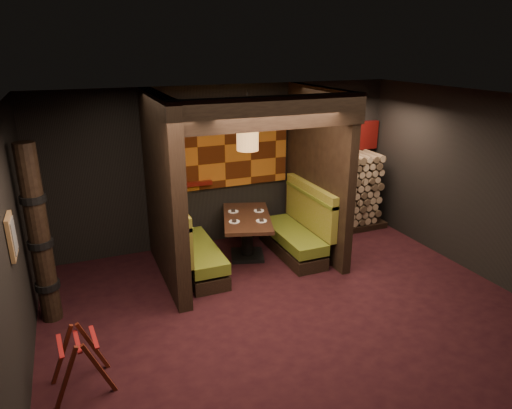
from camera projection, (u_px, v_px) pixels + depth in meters
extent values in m
cube|color=black|center=(292.00, 312.00, 6.30)|extent=(6.50, 5.50, 0.02)
cube|color=black|center=(298.00, 101.00, 5.35)|extent=(6.50, 5.50, 0.02)
cube|color=black|center=(225.00, 165.00, 8.23)|extent=(6.50, 0.02, 2.85)
cube|color=black|center=(463.00, 335.00, 3.41)|extent=(6.50, 0.02, 2.85)
cube|color=black|center=(9.00, 258.00, 4.65)|extent=(0.02, 5.50, 2.85)
cube|color=black|center=(484.00, 187.00, 7.00)|extent=(0.02, 5.50, 2.85)
cube|color=black|center=(163.00, 191.00, 6.77)|extent=(0.20, 2.20, 2.85)
cube|color=black|center=(317.00, 173.00, 7.77)|extent=(0.15, 2.10, 2.85)
cube|color=black|center=(272.00, 113.00, 6.02)|extent=(2.85, 0.18, 0.44)
cube|color=#A15516|center=(224.00, 145.00, 8.05)|extent=(2.40, 0.06, 1.55)
cube|color=#A15516|center=(167.00, 160.00, 6.83)|extent=(0.04, 1.85, 1.45)
cube|color=#530F09|center=(195.00, 184.00, 8.00)|extent=(0.60, 0.12, 0.07)
cube|color=black|center=(199.00, 265.00, 7.39)|extent=(0.55, 1.60, 0.22)
cube|color=#57641B|center=(198.00, 251.00, 7.30)|extent=(0.55, 1.60, 0.18)
cube|color=olive|center=(176.00, 232.00, 7.05)|extent=(0.12, 1.60, 0.78)
cube|color=#57641B|center=(175.00, 210.00, 6.94)|extent=(0.15, 1.60, 0.06)
cube|color=black|center=(292.00, 248.00, 7.99)|extent=(0.55, 1.60, 0.22)
cube|color=#57641B|center=(292.00, 235.00, 7.91)|extent=(0.55, 1.60, 0.18)
cube|color=olive|center=(310.00, 212.00, 7.90)|extent=(0.12, 1.60, 0.78)
cube|color=#57641B|center=(311.00, 192.00, 7.79)|extent=(0.15, 1.60, 0.06)
cube|color=black|center=(247.00, 255.00, 7.92)|extent=(0.69, 0.69, 0.06)
cylinder|color=black|center=(247.00, 238.00, 7.82)|extent=(0.20, 0.20, 0.69)
cube|color=#321B12|center=(247.00, 218.00, 7.69)|extent=(1.17, 1.59, 0.06)
cylinder|color=white|center=(234.00, 222.00, 7.43)|extent=(0.18, 0.18, 0.01)
cube|color=black|center=(234.00, 221.00, 7.43)|extent=(0.10, 0.13, 0.02)
cylinder|color=white|center=(261.00, 221.00, 7.47)|extent=(0.18, 0.18, 0.01)
cube|color=black|center=(261.00, 220.00, 7.46)|extent=(0.10, 0.13, 0.02)
cylinder|color=white|center=(233.00, 211.00, 7.89)|extent=(0.18, 0.18, 0.01)
cube|color=black|center=(233.00, 211.00, 7.89)|extent=(0.10, 0.13, 0.02)
cylinder|color=white|center=(259.00, 211.00, 7.93)|extent=(0.18, 0.18, 0.01)
cube|color=black|center=(259.00, 210.00, 7.92)|extent=(0.10, 0.13, 0.02)
cylinder|color=#B07C43|center=(248.00, 136.00, 7.19)|extent=(0.35, 0.35, 0.45)
sphere|color=#FFC672|center=(248.00, 136.00, 7.19)|extent=(0.18, 0.18, 0.18)
cylinder|color=black|center=(247.00, 106.00, 7.03)|extent=(0.02, 0.02, 0.50)
cube|color=#9A7246|center=(11.00, 236.00, 4.68)|extent=(0.04, 0.36, 0.46)
cube|color=#3F3F3F|center=(14.00, 236.00, 4.69)|extent=(0.01, 0.27, 0.36)
cube|color=#4B170C|center=(66.00, 380.00, 4.57)|extent=(0.32, 0.07, 0.71)
cube|color=#4B170C|center=(100.00, 369.00, 4.71)|extent=(0.32, 0.07, 0.71)
cube|color=#4B170C|center=(62.00, 356.00, 4.91)|extent=(0.32, 0.07, 0.71)
cube|color=#4B170C|center=(94.00, 347.00, 5.06)|extent=(0.32, 0.07, 0.71)
cube|color=maroon|center=(60.00, 346.00, 4.65)|extent=(0.08, 0.44, 0.01)
cube|color=maroon|center=(77.00, 341.00, 4.72)|extent=(0.08, 0.44, 0.01)
cube|color=maroon|center=(94.00, 337.00, 4.80)|extent=(0.08, 0.44, 0.01)
cylinder|color=black|center=(39.00, 236.00, 5.76)|extent=(0.26, 0.26, 2.40)
cylinder|color=black|center=(48.00, 285.00, 5.99)|extent=(0.31, 0.31, 0.09)
cylinder|color=black|center=(40.00, 243.00, 5.79)|extent=(0.31, 0.31, 0.09)
cylinder|color=black|center=(33.00, 199.00, 5.59)|extent=(0.31, 0.31, 0.09)
cube|color=black|center=(341.00, 225.00, 9.15)|extent=(1.73, 0.70, 0.12)
cube|color=brown|center=(344.00, 190.00, 8.90)|extent=(1.73, 0.70, 1.38)
cube|color=maroon|center=(337.00, 138.00, 8.87)|extent=(1.83, 0.10, 0.56)
cube|color=black|center=(315.00, 168.00, 8.03)|extent=(0.08, 0.08, 2.85)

